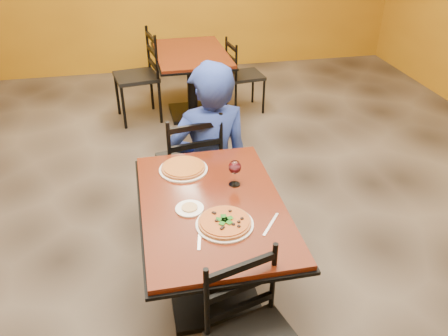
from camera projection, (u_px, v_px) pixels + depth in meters
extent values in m
cube|color=black|center=(202.00, 246.00, 3.39)|extent=(7.00, 8.00, 0.01)
cube|color=#5C190E|center=(212.00, 205.00, 2.58)|extent=(0.80, 1.20, 0.03)
cube|color=black|center=(212.00, 209.00, 2.60)|extent=(0.83, 1.23, 0.02)
cylinder|color=black|center=(213.00, 253.00, 2.77)|extent=(0.12, 0.12, 0.66)
cube|color=black|center=(214.00, 293.00, 2.96)|extent=(0.55, 0.55, 0.04)
cube|color=#5C190E|center=(191.00, 53.00, 5.01)|extent=(0.79, 1.17, 0.03)
cube|color=black|center=(191.00, 55.00, 5.02)|extent=(0.82, 1.20, 0.02)
cylinder|color=black|center=(192.00, 84.00, 5.20)|extent=(0.12, 0.12, 0.66)
cube|color=black|center=(193.00, 112.00, 5.39)|extent=(0.54, 0.54, 0.04)
imported|color=navy|center=(210.00, 144.00, 3.39)|extent=(0.68, 0.48, 1.29)
cylinder|color=white|center=(225.00, 224.00, 2.40)|extent=(0.31, 0.31, 0.01)
cylinder|color=maroon|center=(225.00, 222.00, 2.39)|extent=(0.28, 0.28, 0.02)
cylinder|color=white|center=(183.00, 169.00, 2.88)|extent=(0.31, 0.31, 0.01)
cylinder|color=#B87023|center=(183.00, 167.00, 2.87)|extent=(0.28, 0.28, 0.02)
cylinder|color=white|center=(190.00, 209.00, 2.52)|extent=(0.16, 0.16, 0.01)
cylinder|color=tan|center=(190.00, 207.00, 2.52)|extent=(0.09, 0.09, 0.01)
cube|color=silver|center=(200.00, 238.00, 2.31)|extent=(0.05, 0.19, 0.00)
cube|color=silver|center=(271.00, 224.00, 2.41)|extent=(0.14, 0.18, 0.00)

